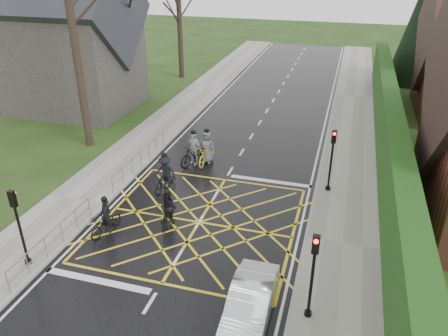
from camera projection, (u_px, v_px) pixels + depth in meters
The scene contains 20 objects.
ground at pixel (199, 222), 18.76m from camera, with size 120.00×120.00×0.00m, color black.
road at pixel (199, 222), 18.76m from camera, with size 9.00×80.00×0.01m, color black.
sidewalk_right at pixel (343, 244), 17.23m from camera, with size 3.00×80.00×0.15m, color gray.
sidewalk_left at pixel (77, 201), 20.22m from camera, with size 3.00×80.00×0.15m, color gray.
stone_wall at pixel (385, 176), 21.81m from camera, with size 0.50×38.00×0.70m, color slate.
hedge at pixel (391, 144), 21.03m from camera, with size 0.90×38.00×2.80m, color #0E3510.
conifer at pixel (423, 23), 36.12m from camera, with size 4.60×4.60×10.00m.
church at pixel (70, 39), 30.21m from camera, with size 8.80×7.80×11.00m.
tree_near at pixel (69, 5), 22.59m from camera, with size 9.24×9.24×11.44m.
railing_south at pixel (53, 236), 16.57m from camera, with size 0.05×5.04×1.03m.
railing_north at pixel (140, 155), 23.00m from camera, with size 0.05×6.04×1.03m.
traffic_light_ne at pixel (331, 161), 20.34m from camera, with size 0.24×0.31×3.21m.
traffic_light_se at pixel (312, 278), 13.14m from camera, with size 0.24×0.31×3.21m.
traffic_light_sw at pixel (20, 229), 15.43m from camera, with size 0.24×0.31×3.21m.
cyclist_rear at pixel (106, 221), 17.85m from camera, with size 0.97×1.82×1.69m.
cyclist_back at pixel (168, 212), 18.34m from camera, with size 0.80×1.70×1.67m.
cyclist_mid at pixel (165, 176), 21.09m from camera, with size 1.18×2.02×1.91m.
cyclist_front at pixel (194, 152), 23.48m from camera, with size 1.33×2.05×2.00m.
cyclist_lead at pixel (207, 151), 23.69m from camera, with size 0.91×2.07×1.98m.
car at pixel (250, 304), 13.61m from camera, with size 1.30×3.71×1.22m, color silver.
Camera 1 is at (5.41, -14.78, 10.53)m, focal length 35.00 mm.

